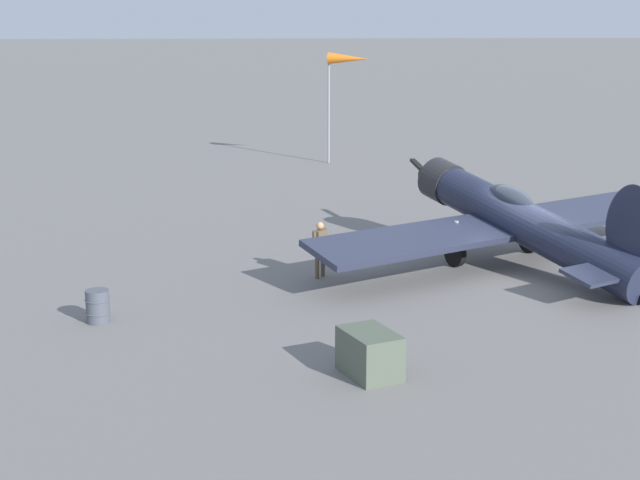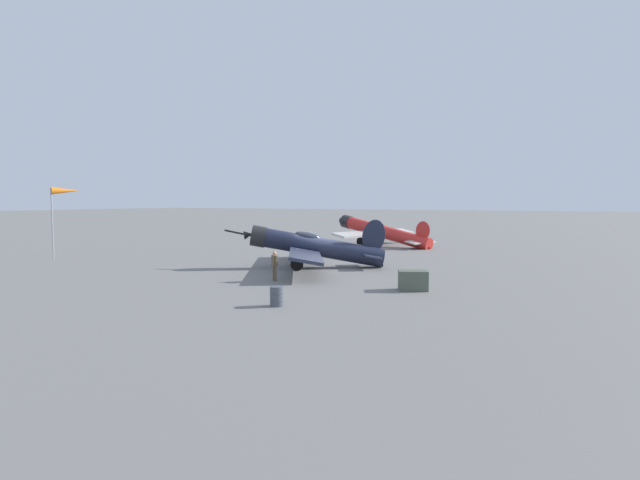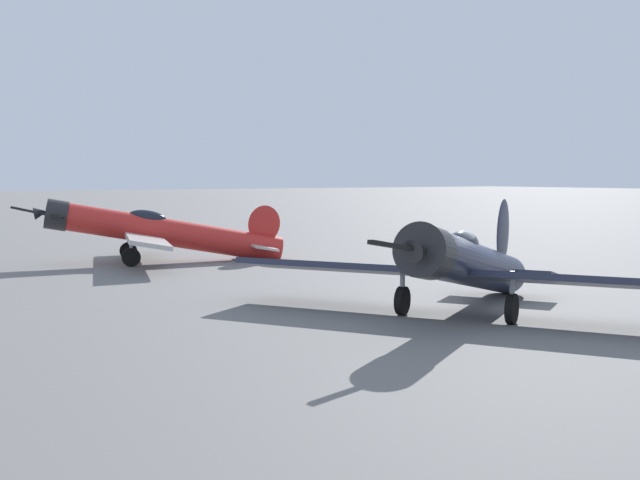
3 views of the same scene
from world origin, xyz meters
name	(u,v)px [view 1 (image 1 of 3)]	position (x,y,z in m)	size (l,w,h in m)	color
ground_plane	(528,270)	(0.00, 0.00, 0.00)	(400.00, 400.00, 0.00)	slate
airplane_foreground	(518,221)	(0.25, -0.43, 1.38)	(12.57, 9.78, 3.25)	#1E2338
ground_crew_mechanic	(320,244)	(6.14, 0.46, 0.98)	(0.45, 0.52, 1.62)	brown
equipment_crate	(370,354)	(5.47, 8.00, 0.48)	(1.40, 1.65, 0.96)	#4C5647
fuel_drum	(98,306)	(11.78, 4.19, 0.41)	(0.61, 0.61, 0.82)	#474C56
windsock_mast	(347,63)	(3.86, -19.72, 4.89)	(2.06, 1.34, 5.36)	gray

